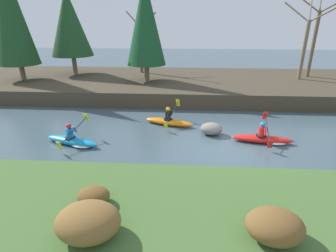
# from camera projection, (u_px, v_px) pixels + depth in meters

# --- Properties ---
(ground_plane) EXTENTS (90.00, 90.00, 0.00)m
(ground_plane) POSITION_uv_depth(u_px,v_px,m) (223.00, 149.00, 11.57)
(ground_plane) COLOR #425660
(riverbank_far) EXTENTS (44.00, 10.11, 1.00)m
(riverbank_far) POSITION_uv_depth(u_px,v_px,m) (207.00, 85.00, 21.03)
(riverbank_far) COLOR #473D2D
(riverbank_far) RESTS_ON ground
(conifer_tree_far_left) EXTENTS (2.91, 2.91, 8.66)m
(conifer_tree_far_left) POSITION_uv_depth(u_px,v_px,m) (10.00, 11.00, 18.46)
(conifer_tree_far_left) COLOR #7A664C
(conifer_tree_far_left) RESTS_ON riverbank_far
(conifer_tree_left) EXTENTS (3.36, 3.36, 6.69)m
(conifer_tree_left) POSITION_uv_depth(u_px,v_px,m) (69.00, 23.00, 20.99)
(conifer_tree_left) COLOR #7A664C
(conifer_tree_left) RESTS_ON riverbank_far
(conifer_tree_mid_left) EXTENTS (2.85, 2.85, 7.22)m
(conifer_tree_mid_left) POSITION_uv_depth(u_px,v_px,m) (145.00, 21.00, 18.40)
(conifer_tree_mid_left) COLOR #7A664C
(conifer_tree_mid_left) RESTS_ON riverbank_far
(bare_tree_upstream) EXTENTS (2.90, 2.87, 5.21)m
(bare_tree_upstream) POSITION_uv_depth(u_px,v_px,m) (141.00, 43.00, 22.41)
(bare_tree_upstream) COLOR brown
(bare_tree_upstream) RESTS_ON riverbank_far
(bare_tree_mid_upstream) EXTENTS (3.19, 3.15, 5.75)m
(bare_tree_mid_upstream) POSITION_uv_depth(u_px,v_px,m) (305.00, 43.00, 19.65)
(bare_tree_mid_upstream) COLOR #7A664C
(bare_tree_mid_upstream) RESTS_ON riverbank_far
(bare_tree_mid_downstream) EXTENTS (3.66, 3.62, 6.65)m
(bare_tree_mid_downstream) POSITION_uv_depth(u_px,v_px,m) (315.00, 36.00, 20.44)
(bare_tree_mid_downstream) COLOR brown
(bare_tree_mid_downstream) RESTS_ON riverbank_far
(shrub_clump_nearest) EXTENTS (0.87, 0.73, 0.47)m
(shrub_clump_nearest) POSITION_uv_depth(u_px,v_px,m) (94.00, 196.00, 7.06)
(shrub_clump_nearest) COLOR brown
(shrub_clump_nearest) RESTS_ON riverbank_near
(shrub_clump_second) EXTENTS (1.49, 1.24, 0.81)m
(shrub_clump_second) POSITION_uv_depth(u_px,v_px,m) (88.00, 222.00, 5.91)
(shrub_clump_second) COLOR brown
(shrub_clump_second) RESTS_ON riverbank_near
(shrub_clump_third) EXTENTS (1.31, 1.09, 0.71)m
(shrub_clump_third) POSITION_uv_depth(u_px,v_px,m) (275.00, 226.00, 5.86)
(shrub_clump_third) COLOR brown
(shrub_clump_third) RESTS_ON riverbank_near
(kayaker_lead) EXTENTS (2.79, 2.07, 1.20)m
(kayaker_lead) POSITION_uv_depth(u_px,v_px,m) (265.00, 139.00, 12.08)
(kayaker_lead) COLOR red
(kayaker_lead) RESTS_ON ground
(kayaker_middle) EXTENTS (2.76, 2.03, 1.20)m
(kayaker_middle) POSITION_uv_depth(u_px,v_px,m) (169.00, 121.00, 14.14)
(kayaker_middle) COLOR orange
(kayaker_middle) RESTS_ON ground
(kayaker_trailing) EXTENTS (2.76, 2.03, 1.20)m
(kayaker_trailing) POSITION_uv_depth(u_px,v_px,m) (74.00, 141.00, 11.89)
(kayaker_trailing) COLOR #1993D6
(kayaker_trailing) RESTS_ON ground
(boulder_midstream) EXTENTS (1.08, 0.84, 0.61)m
(boulder_midstream) POSITION_uv_depth(u_px,v_px,m) (211.00, 129.00, 12.92)
(boulder_midstream) COLOR gray
(boulder_midstream) RESTS_ON ground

